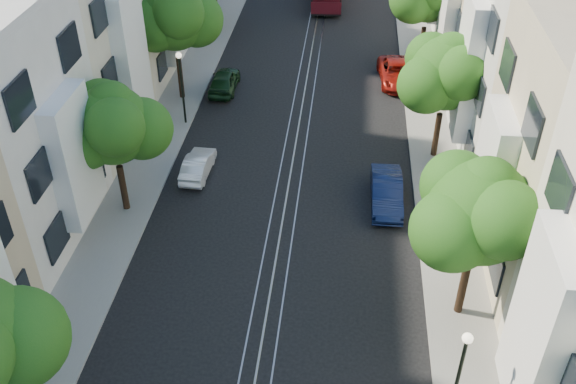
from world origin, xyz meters
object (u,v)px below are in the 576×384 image
(parked_car_e_far, at_px, (397,73))
(parked_car_w_far, at_px, (224,81))
(tree_w_b, at_px, (113,127))
(tree_e_b, at_px, (481,214))
(lamp_west, at_px, (181,78))
(tree_e_c, at_px, (447,75))
(parked_car_e_mid, at_px, (387,192))
(lamp_east, at_px, (460,368))
(tree_w_c, at_px, (175,16))
(parked_car_w_mid, at_px, (198,165))

(parked_car_e_far, xyz_separation_m, parked_car_w_far, (-10.48, -2.14, 0.01))
(parked_car_e_far, bearing_deg, tree_w_b, -136.65)
(tree_e_b, bearing_deg, lamp_west, 136.15)
(parked_car_w_far, bearing_deg, tree_e_c, 152.68)
(tree_e_c, height_order, lamp_west, tree_e_c)
(parked_car_e_mid, height_order, parked_car_w_far, parked_car_e_mid)
(lamp_east, xyz_separation_m, parked_car_w_far, (-11.18, 22.31, -2.20))
(parked_car_e_far, bearing_deg, tree_w_c, -170.05)
(tree_e_c, relative_size, parked_car_w_far, 1.72)
(tree_e_c, relative_size, tree_w_b, 1.04)
(tree_w_c, distance_m, parked_car_w_far, 5.14)
(tree_w_c, relative_size, parked_car_e_mid, 1.78)
(parked_car_e_mid, distance_m, parked_car_w_mid, 9.31)
(lamp_east, xyz_separation_m, parked_car_e_mid, (-1.66, 11.66, -2.19))
(parked_car_e_mid, bearing_deg, tree_e_c, 57.80)
(lamp_west, relative_size, parked_car_w_mid, 1.28)
(tree_e_b, height_order, parked_car_w_mid, tree_e_b)
(tree_e_c, bearing_deg, parked_car_w_far, 152.45)
(tree_e_c, bearing_deg, parked_car_w_mid, -166.75)
(tree_w_b, distance_m, parked_car_e_mid, 12.47)
(parked_car_w_far, bearing_deg, lamp_west, 72.03)
(tree_w_b, relative_size, tree_w_c, 0.88)
(tree_e_c, relative_size, parked_car_e_mid, 1.64)
(tree_w_b, xyz_separation_m, parked_car_w_far, (2.26, 12.34, -3.75))
(tree_e_c, relative_size, parked_car_w_mid, 2.01)
(tree_e_b, xyz_separation_m, tree_w_c, (-14.40, 16.00, 0.34))
(parked_car_e_mid, xyz_separation_m, parked_car_e_far, (0.96, 12.79, -0.02))
(tree_e_c, xyz_separation_m, lamp_east, (-0.96, -15.98, -1.75))
(parked_car_e_mid, bearing_deg, lamp_west, 148.94)
(parked_car_w_far, bearing_deg, lamp_east, 116.86)
(tree_e_c, xyz_separation_m, lamp_west, (-13.56, 2.02, -1.75))
(parked_car_e_far, bearing_deg, parked_car_e_mid, -99.59)
(lamp_east, relative_size, parked_car_e_mid, 1.05)
(tree_e_c, distance_m, lamp_west, 13.82)
(tree_e_c, height_order, tree_w_c, tree_w_c)
(lamp_west, height_order, parked_car_w_far, lamp_west)
(tree_w_c, height_order, parked_car_e_mid, tree_w_c)
(tree_e_b, relative_size, lamp_west, 1.61)
(parked_car_e_far, distance_m, parked_car_w_far, 10.70)
(tree_e_c, height_order, tree_w_b, tree_e_c)
(lamp_west, height_order, parked_car_e_mid, lamp_west)
(tree_e_c, xyz_separation_m, tree_w_b, (-14.40, -6.00, -0.20))
(parked_car_w_mid, bearing_deg, lamp_east, 131.76)
(lamp_west, xyz_separation_m, parked_car_w_far, (1.42, 4.31, -2.20))
(tree_e_b, xyz_separation_m, tree_w_b, (-14.40, 5.00, -0.34))
(tree_e_b, height_order, parked_car_e_far, tree_e_b)
(tree_w_b, height_order, parked_car_e_far, tree_w_b)
(tree_e_c, bearing_deg, tree_w_b, -157.38)
(tree_e_c, xyz_separation_m, parked_car_w_far, (-12.14, 6.34, -3.95))
(parked_car_w_mid, bearing_deg, tree_e_c, -164.39)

